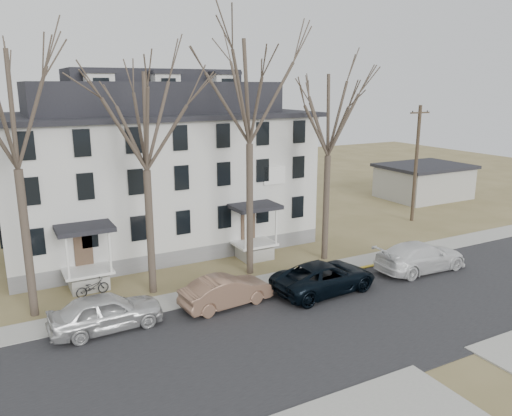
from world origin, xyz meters
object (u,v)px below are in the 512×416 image
utility_pole_far (416,162)px  car_navy (324,278)px  tree_center (249,84)px  tree_mid_right (329,109)px  boarding_house (157,169)px  tree_mid_left (144,114)px  car_silver (106,312)px  car_tan (226,292)px  car_white (421,257)px  tree_far_left (10,101)px  bicycle_left (92,288)px

utility_pole_far → car_navy: 17.99m
tree_center → tree_mid_right: bearing=0.0°
boarding_house → tree_mid_left: bearing=-110.2°
tree_mid_right → car_silver: tree_mid_right is taller
tree_mid_left → utility_pole_far: 24.33m
car_tan → car_white: car_white is taller
tree_center → utility_pole_far: (17.50, 4.20, -6.18)m
tree_far_left → car_silver: (2.83, -3.28, -9.47)m
tree_center → utility_pole_far: tree_center is taller
tree_mid_left → car_silver: tree_mid_left is taller
boarding_house → tree_mid_left: (-3.00, -8.15, 4.22)m
bicycle_left → tree_far_left: bearing=98.4°
tree_mid_left → tree_mid_right: bearing=0.0°
utility_pole_far → car_navy: bearing=-150.4°
tree_far_left → tree_center: (12.00, 0.00, 0.74)m
boarding_house → tree_mid_left: size_ratio=1.63×
car_tan → bicycle_left: bearing=46.2°
utility_pole_far → tree_far_left: bearing=-171.9°
car_tan → car_silver: bearing=81.5°
boarding_house → tree_mid_left: tree_mid_left is taller
bicycle_left → car_white: bearing=-116.7°
tree_mid_left → car_navy: 12.85m
tree_far_left → car_silver: tree_far_left is taller
boarding_house → car_tan: boarding_house is taller
boarding_house → tree_far_left: (-9.00, -8.15, 4.96)m
car_tan → bicycle_left: size_ratio=2.69×
car_navy → boarding_house: bearing=18.7°
bicycle_left → tree_mid_left: bearing=-117.7°
car_navy → car_white: (7.06, -0.14, 0.04)m
tree_mid_left → tree_center: tree_center is taller
tree_center → bicycle_left: 13.97m
car_silver → car_tan: bearing=-94.8°
tree_center → boarding_house: bearing=110.2°
tree_mid_right → utility_pole_far: 13.55m
tree_far_left → boarding_house: bearing=42.2°
car_silver → bicycle_left: size_ratio=2.88×
tree_mid_right → car_silver: size_ratio=2.48×
boarding_house → car_silver: 13.75m
boarding_house → car_tan: (-0.23, -11.72, -4.59)m
bicycle_left → tree_mid_right: bearing=-103.7°
tree_far_left → tree_mid_left: 6.05m
car_silver → car_tan: 5.95m
tree_mid_right → car_white: tree_mid_right is taller
boarding_house → car_navy: boarding_house is taller
utility_pole_far → car_silver: bearing=-164.3°
boarding_house → tree_center: bearing=-69.8°
tree_mid_left → tree_mid_right: (11.50, 0.00, 0.00)m
tree_mid_left → tree_mid_right: size_ratio=1.00×
tree_far_left → tree_mid_left: size_ratio=1.08×
car_tan → car_navy: bearing=-104.9°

